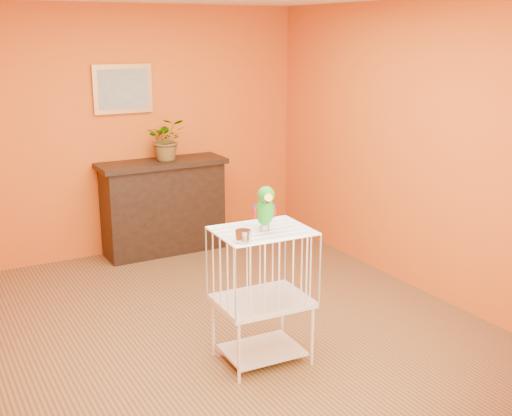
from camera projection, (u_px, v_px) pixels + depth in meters
ground at (221, 329)px, 5.17m from camera, size 4.50×4.50×0.00m
room_shell at (217, 134)px, 4.75m from camera, size 4.50×4.50×4.50m
console_cabinet at (163, 207)px, 6.88m from camera, size 1.35×0.49×1.00m
potted_plant at (166, 143)px, 6.77m from camera, size 0.52×0.55×0.35m
framed_picture at (123, 89)px, 6.57m from camera, size 0.62×0.04×0.50m
birdcage at (262, 294)px, 4.55m from camera, size 0.66×0.52×0.99m
feed_cup at (243, 236)px, 4.16m from camera, size 0.11×0.11×0.07m
parrot at (265, 208)px, 4.35m from camera, size 0.18×0.29×0.33m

